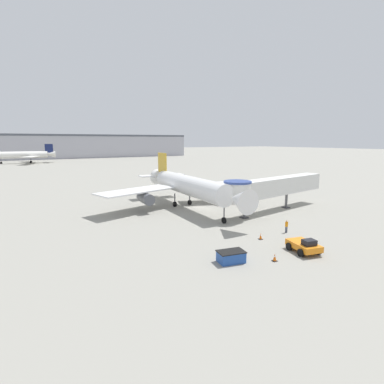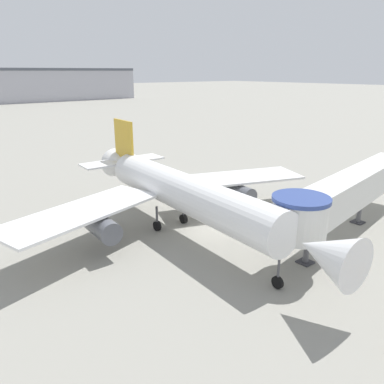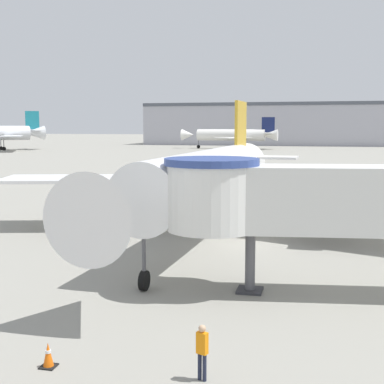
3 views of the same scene
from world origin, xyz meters
name	(u,v)px [view 3 (image 3 of 3)]	position (x,y,z in m)	size (l,w,h in m)	color
ground_plane	(242,243)	(0.00, 0.00, 0.00)	(800.00, 800.00, 0.00)	gray
main_airplane	(208,178)	(-2.37, 0.93, 3.91)	(31.36, 30.52, 9.21)	white
traffic_cone_near_nose	(48,355)	(-3.20, -18.26, 0.37)	(0.47, 0.47, 0.77)	black
ground_crew_marshaller	(202,348)	(1.49, -17.99, 0.95)	(0.36, 0.29, 1.64)	#1E2338
background_jet_navy_tail	(233,135)	(-22.44, 133.61, 4.33)	(30.74, 31.82, 9.82)	white
terminal_building	(345,124)	(12.56, 175.00, 7.82)	(148.08, 27.14, 15.62)	#A8A8B2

